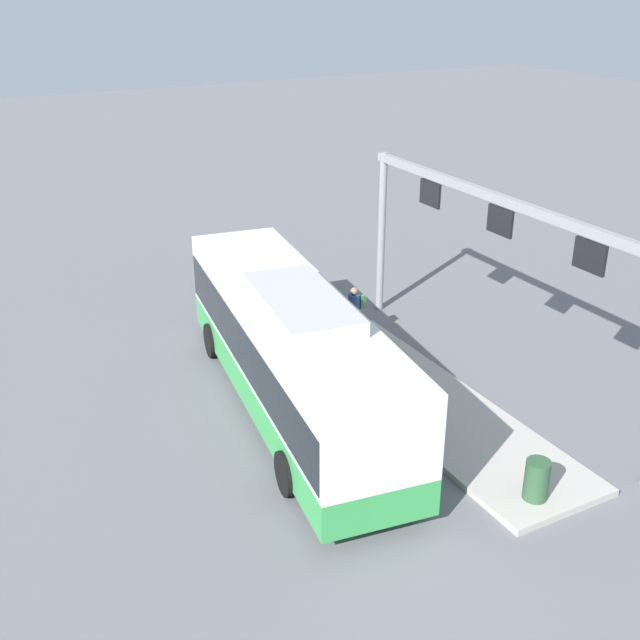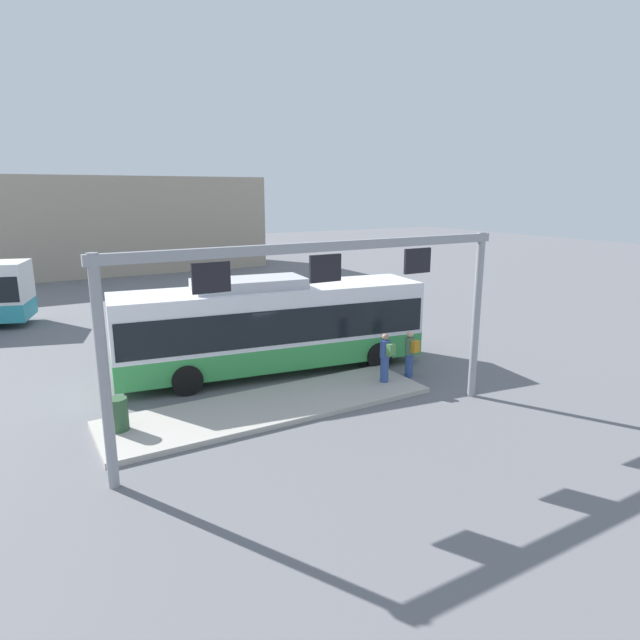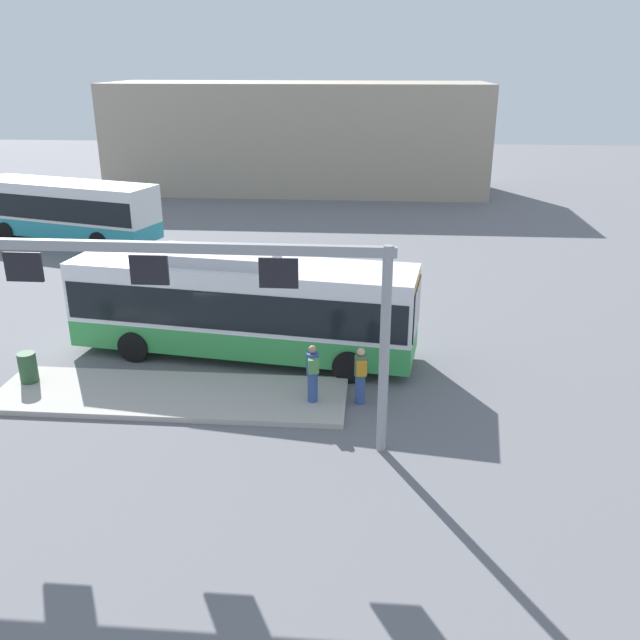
{
  "view_description": "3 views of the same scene",
  "coord_description": "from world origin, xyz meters",
  "px_view_note": "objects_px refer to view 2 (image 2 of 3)",
  "views": [
    {
      "loc": [
        -15.46,
        7.49,
        10.24
      ],
      "look_at": [
        1.33,
        -1.52,
        1.65
      ],
      "focal_mm": 43.51,
      "sensor_mm": 36.0,
      "label": 1
    },
    {
      "loc": [
        -8.03,
        -17.12,
        6.41
      ],
      "look_at": [
        1.59,
        -0.63,
        1.86
      ],
      "focal_mm": 30.49,
      "sensor_mm": 36.0,
      "label": 2
    },
    {
      "loc": [
        4.1,
        -20.01,
        9.04
      ],
      "look_at": [
        2.51,
        -0.49,
        1.49
      ],
      "focal_mm": 38.11,
      "sensor_mm": 36.0,
      "label": 3
    }
  ],
  "objects_px": {
    "person_boarding": "(386,357)",
    "trash_bin": "(118,414)",
    "bus_main": "(272,323)",
    "person_waiting_near": "(410,353)"
  },
  "relations": [
    {
      "from": "person_boarding",
      "to": "trash_bin",
      "type": "xyz_separation_m",
      "value": [
        -8.42,
        0.57,
        -0.44
      ]
    },
    {
      "from": "person_waiting_near",
      "to": "person_boarding",
      "type": "bearing_deg",
      "value": 95.64
    },
    {
      "from": "bus_main",
      "to": "person_waiting_near",
      "type": "xyz_separation_m",
      "value": [
        3.84,
        -3.03,
        -0.92
      ]
    },
    {
      "from": "person_waiting_near",
      "to": "trash_bin",
      "type": "bearing_deg",
      "value": 81.09
    },
    {
      "from": "bus_main",
      "to": "person_waiting_near",
      "type": "bearing_deg",
      "value": -30.5
    },
    {
      "from": "bus_main",
      "to": "person_boarding",
      "type": "height_order",
      "value": "bus_main"
    },
    {
      "from": "bus_main",
      "to": "trash_bin",
      "type": "xyz_separation_m",
      "value": [
        -5.88,
        -2.76,
        -1.2
      ]
    },
    {
      "from": "bus_main",
      "to": "person_boarding",
      "type": "distance_m",
      "value": 4.26
    },
    {
      "from": "person_waiting_near",
      "to": "trash_bin",
      "type": "distance_m",
      "value": 9.73
    },
    {
      "from": "person_boarding",
      "to": "trash_bin",
      "type": "distance_m",
      "value": 8.45
    }
  ]
}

